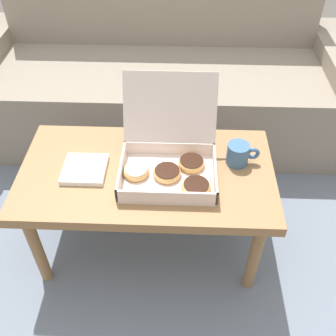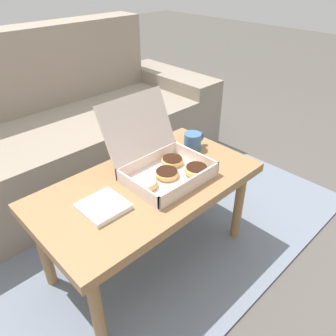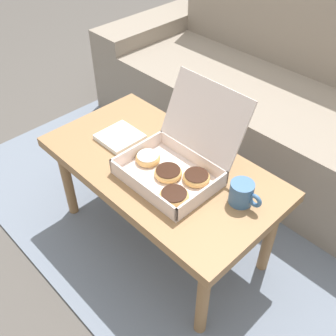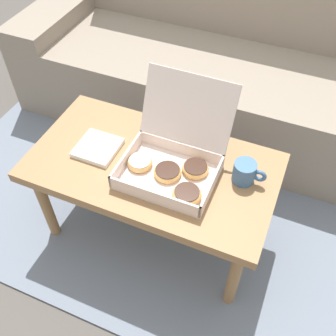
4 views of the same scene
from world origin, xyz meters
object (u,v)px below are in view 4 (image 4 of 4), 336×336
couch (221,70)px  pastry_box (175,162)px  coffee_table (153,173)px  coffee_mug (245,172)px

couch → pastry_box: couch is taller
couch → coffee_table: bearing=-90.0°
pastry_box → coffee_mug: (0.24, 0.06, -0.01)m
coffee_mug → couch: bearing=112.0°
coffee_table → pastry_box: size_ratio=2.55×
couch → coffee_mug: size_ratio=17.90×
coffee_table → coffee_mug: bearing=9.6°
couch → coffee_table: couch is taller
couch → coffee_mug: couch is taller
couch → pastry_box: size_ratio=5.89×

